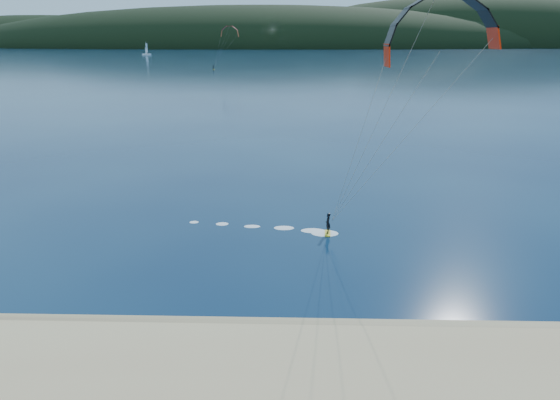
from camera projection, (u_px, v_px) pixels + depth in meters
name	position (u px, v px, depth m)	size (l,w,h in m)	color
ground	(231.00, 394.00, 20.36)	(1800.00, 1800.00, 0.00)	#071938
wet_sand	(242.00, 331.00, 24.62)	(220.00, 2.50, 0.10)	#917554
headland	(294.00, 47.00, 729.50)	(1200.00, 310.00, 140.00)	black
kitesurfer_near	(429.00, 63.00, 29.55)	(19.89, 6.81, 15.13)	yellow
kitesurfer_far	(229.00, 36.00, 212.31)	(12.42, 7.47, 16.38)	yellow
sailboat	(147.00, 54.00, 402.14)	(7.43, 4.61, 10.35)	white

